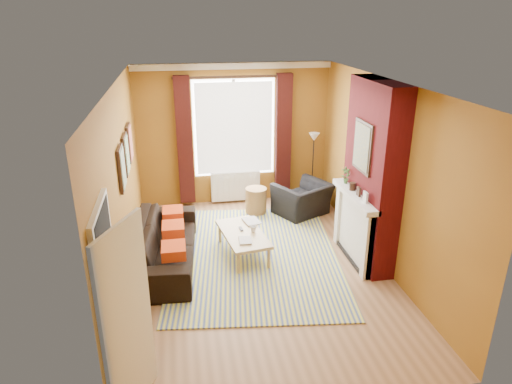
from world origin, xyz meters
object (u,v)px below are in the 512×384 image
armchair (302,199)px  floor_lamp (314,148)px  sofa (164,243)px  coffee_table (243,235)px  wicker_stool (256,201)px

armchair → floor_lamp: (0.36, 0.58, 0.84)m
armchair → sofa: bearing=0.5°
sofa → coffee_table: 1.24m
sofa → wicker_stool: size_ratio=4.50×
sofa → floor_lamp: (2.97, 2.01, 0.81)m
sofa → wicker_stool: bearing=-42.1°
wicker_stool → sofa: bearing=-136.6°
wicker_stool → floor_lamp: (1.23, 0.37, 0.90)m
sofa → wicker_stool: 2.39m
sofa → floor_lamp: floor_lamp is taller
armchair → wicker_stool: size_ratio=1.88×
floor_lamp → sofa: bearing=-145.9°
armchair → wicker_stool: armchair is taller
coffee_table → floor_lamp: size_ratio=0.88×
sofa → wicker_stool: (1.74, 1.64, -0.08)m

